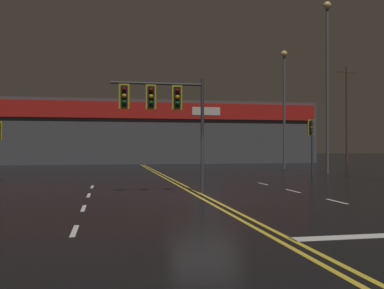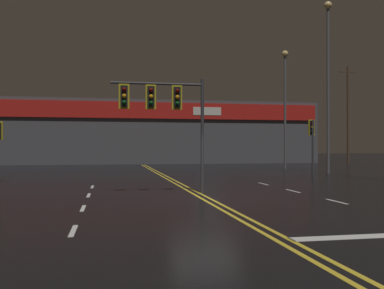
{
  "view_description": "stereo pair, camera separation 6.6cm",
  "coord_description": "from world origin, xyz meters",
  "px_view_note": "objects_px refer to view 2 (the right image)",
  "views": [
    {
      "loc": [
        -3.53,
        -15.39,
        1.9
      ],
      "look_at": [
        0.0,
        2.56,
        2.0
      ],
      "focal_mm": 40.0,
      "sensor_mm": 36.0,
      "label": 1
    },
    {
      "loc": [
        -3.46,
        -15.4,
        1.9
      ],
      "look_at": [
        0.0,
        2.56,
        2.0
      ],
      "focal_mm": 40.0,
      "sensor_mm": 36.0,
      "label": 2
    }
  ],
  "objects_px": {
    "traffic_signal_corner_northeast": "(312,135)",
    "streetlight_near_left": "(285,94)",
    "streetlight_near_right": "(328,67)",
    "traffic_signal_median": "(162,104)"
  },
  "relations": [
    {
      "from": "traffic_signal_corner_northeast",
      "to": "streetlight_near_left",
      "type": "xyz_separation_m",
      "value": [
        2.24,
        9.46,
        3.79
      ]
    },
    {
      "from": "streetlight_near_right",
      "to": "traffic_signal_corner_northeast",
      "type": "bearing_deg",
      "value": -133.42
    },
    {
      "from": "traffic_signal_median",
      "to": "traffic_signal_corner_northeast",
      "type": "distance_m",
      "value": 13.35
    },
    {
      "from": "traffic_signal_median",
      "to": "streetlight_near_left",
      "type": "relative_size",
      "value": 0.46
    },
    {
      "from": "traffic_signal_corner_northeast",
      "to": "streetlight_near_right",
      "type": "height_order",
      "value": "streetlight_near_right"
    },
    {
      "from": "traffic_signal_corner_northeast",
      "to": "traffic_signal_median",
      "type": "bearing_deg",
      "value": -142.53
    },
    {
      "from": "traffic_signal_median",
      "to": "streetlight_near_right",
      "type": "relative_size",
      "value": 0.38
    },
    {
      "from": "traffic_signal_median",
      "to": "streetlight_near_left",
      "type": "bearing_deg",
      "value": 53.89
    },
    {
      "from": "traffic_signal_median",
      "to": "streetlight_near_left",
      "type": "distance_m",
      "value": 21.93
    },
    {
      "from": "traffic_signal_corner_northeast",
      "to": "streetlight_near_right",
      "type": "relative_size",
      "value": 0.3
    }
  ]
}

